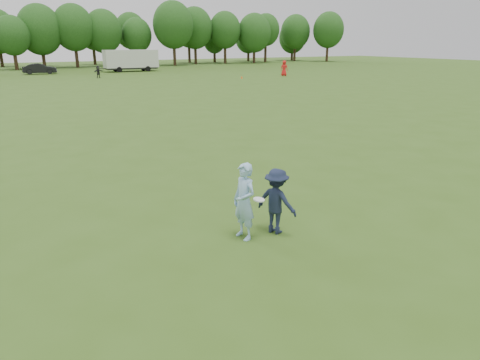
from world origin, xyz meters
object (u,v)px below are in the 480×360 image
(field_cone, at_px, (242,77))
(player_far_c, at_px, (284,68))
(defender, at_px, (276,201))
(cargo_trailer, at_px, (131,60))
(thrower, at_px, (244,202))
(player_far_d, at_px, (98,72))
(car_f, at_px, (40,69))

(field_cone, bearing_deg, player_far_c, 6.22)
(defender, height_order, cargo_trailer, cargo_trailer)
(cargo_trailer, bearing_deg, player_far_c, -50.68)
(thrower, distance_m, cargo_trailer, 61.12)
(defender, xyz_separation_m, player_far_d, (5.84, 49.41, -0.04))
(player_far_c, distance_m, cargo_trailer, 24.39)
(defender, height_order, player_far_c, player_far_c)
(thrower, xyz_separation_m, cargo_trailer, (13.72, 59.55, 0.86))
(thrower, height_order, car_f, thrower)
(cargo_trailer, bearing_deg, thrower, -102.97)
(player_far_c, bearing_deg, defender, 105.01)
(defender, relative_size, car_f, 0.36)
(player_far_c, bearing_deg, player_far_d, 28.84)
(car_f, bearing_deg, thrower, -172.87)
(thrower, relative_size, player_far_c, 0.90)
(thrower, distance_m, player_far_d, 49.76)
(player_far_c, relative_size, cargo_trailer, 0.22)
(player_far_c, xyz_separation_m, player_far_d, (-22.50, 8.62, -0.25))
(defender, xyz_separation_m, car_f, (0.00, 60.37, -0.07))
(defender, height_order, car_f, defender)
(thrower, height_order, field_cone, thrower)
(field_cone, height_order, cargo_trailer, cargo_trailer)
(car_f, distance_m, field_cone, 29.53)
(player_far_d, xyz_separation_m, cargo_trailer, (7.05, 10.24, 1.01))
(defender, bearing_deg, thrower, 57.12)
(thrower, xyz_separation_m, field_cone, (22.23, 39.94, -0.76))
(defender, bearing_deg, player_far_c, -60.84)
(player_far_c, relative_size, car_f, 0.45)
(player_far_d, relative_size, field_cone, 5.07)
(defender, distance_m, player_far_d, 49.75)
(car_f, bearing_deg, field_cone, -125.61)
(thrower, height_order, defender, thrower)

